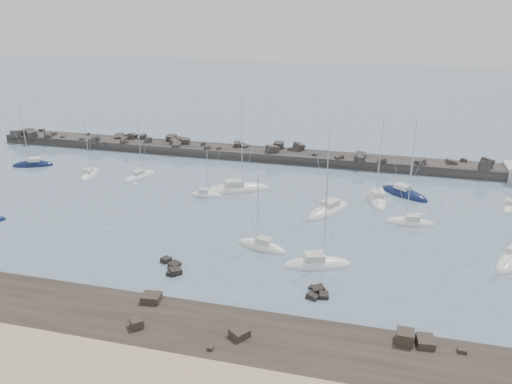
% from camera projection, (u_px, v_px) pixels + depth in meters
% --- Properties ---
extents(ground, '(400.00, 400.00, 0.00)m').
position_uv_depth(ground, '(226.00, 239.00, 70.79)').
color(ground, slate).
rests_on(ground, ground).
extents(rock_shelf, '(140.00, 12.51, 1.97)m').
position_uv_depth(rock_shelf, '(161.00, 334.00, 51.01)').
color(rock_shelf, black).
rests_on(rock_shelf, ground).
extents(rock_cluster_near, '(4.10, 4.40, 1.44)m').
position_uv_depth(rock_cluster_near, '(172.00, 269.00, 62.91)').
color(rock_cluster_near, black).
rests_on(rock_cluster_near, ground).
extents(rock_cluster_far, '(2.73, 3.19, 1.23)m').
position_uv_depth(rock_cluster_far, '(318.00, 293.00, 57.73)').
color(rock_cluster_far, black).
rests_on(rock_cluster_far, ground).
extents(breakwater, '(115.00, 7.38, 5.25)m').
position_uv_depth(breakwater, '(244.00, 155.00, 106.75)').
color(breakwater, '#292624').
rests_on(breakwater, ground).
extents(sailboat_1, '(3.42, 7.45, 11.42)m').
position_uv_depth(sailboat_1, '(90.00, 175.00, 95.86)').
color(sailboat_1, white).
rests_on(sailboat_1, ground).
extents(sailboat_3, '(4.86, 7.89, 11.95)m').
position_uv_depth(sailboat_3, '(140.00, 176.00, 94.89)').
color(sailboat_3, white).
rests_on(sailboat_3, ground).
extents(sailboat_4, '(11.74, 8.16, 17.77)m').
position_uv_depth(sailboat_4, '(237.00, 189.00, 88.49)').
color(sailboat_4, white).
rests_on(sailboat_4, ground).
extents(sailboat_5, '(7.69, 4.06, 11.84)m').
position_uv_depth(sailboat_5, '(262.00, 247.00, 68.31)').
color(sailboat_5, white).
rests_on(sailboat_5, ground).
extents(sailboat_6, '(7.67, 9.88, 15.45)m').
position_uv_depth(sailboat_6, '(328.00, 211.00, 79.58)').
color(sailboat_6, white).
rests_on(sailboat_6, ground).
extents(sailboat_7, '(9.15, 5.24, 13.89)m').
position_uv_depth(sailboat_7, '(317.00, 265.00, 63.81)').
color(sailboat_7, white).
rests_on(sailboat_7, ground).
extents(sailboat_8, '(9.12, 7.66, 14.56)m').
position_uv_depth(sailboat_8, '(404.00, 194.00, 86.43)').
color(sailboat_8, '#0F1940').
rests_on(sailboat_8, ground).
extents(sailboat_9, '(7.36, 2.59, 11.57)m').
position_uv_depth(sailboat_9, '(410.00, 223.00, 75.56)').
color(sailboat_9, white).
rests_on(sailboat_9, ground).
extents(sailboat_10, '(4.57, 10.08, 15.43)m').
position_uv_depth(sailboat_10, '(377.00, 199.00, 84.19)').
color(sailboat_10, white).
rests_on(sailboat_10, ground).
extents(sailboat_12, '(4.11, 7.01, 10.77)m').
position_uv_depth(sailboat_12, '(509.00, 207.00, 81.29)').
color(sailboat_12, white).
rests_on(sailboat_12, ground).
extents(sailboat_13, '(8.39, 5.17, 12.82)m').
position_uv_depth(sailboat_13, '(33.00, 165.00, 101.19)').
color(sailboat_13, '#0F1940').
rests_on(sailboat_13, ground).
extents(sailboat_14, '(5.84, 2.23, 9.26)m').
position_uv_depth(sailboat_14, '(206.00, 195.00, 85.91)').
color(sailboat_14, white).
rests_on(sailboat_14, ground).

